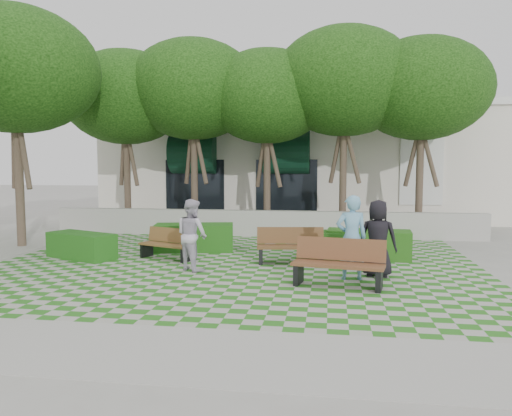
% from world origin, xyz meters
% --- Properties ---
extents(ground, '(90.00, 90.00, 0.00)m').
position_xyz_m(ground, '(0.00, 0.00, 0.00)').
color(ground, gray).
rests_on(ground, ground).
extents(lawn, '(12.00, 12.00, 0.00)m').
position_xyz_m(lawn, '(0.00, 1.00, 0.01)').
color(lawn, '#2B721E').
rests_on(lawn, ground).
extents(sidewalk_south, '(16.00, 2.00, 0.01)m').
position_xyz_m(sidewalk_south, '(0.00, -4.70, 0.01)').
color(sidewalk_south, '#9E9B93').
rests_on(sidewalk_south, ground).
extents(retaining_wall, '(15.00, 0.36, 0.90)m').
position_xyz_m(retaining_wall, '(0.00, 6.20, 0.45)').
color(retaining_wall, '#9E9B93').
rests_on(retaining_wall, ground).
extents(bench_east, '(1.94, 0.96, 0.98)m').
position_xyz_m(bench_east, '(2.54, -0.70, 0.47)').
color(bench_east, brown).
rests_on(bench_east, ground).
extents(bench_mid, '(1.77, 0.80, 0.90)m').
position_xyz_m(bench_mid, '(1.38, 1.59, 0.43)').
color(bench_mid, '#55361D').
rests_on(bench_mid, ground).
extents(bench_west, '(1.62, 1.05, 0.81)m').
position_xyz_m(bench_west, '(-1.89, 1.65, 0.39)').
color(bench_west, brown).
rests_on(bench_west, ground).
extents(hedge_east, '(2.23, 1.03, 0.76)m').
position_xyz_m(hedge_east, '(3.38, 2.49, 0.38)').
color(hedge_east, '#1F4F15').
rests_on(hedge_east, ground).
extents(hedge_midright, '(2.15, 1.11, 0.72)m').
position_xyz_m(hedge_midright, '(2.62, 2.46, 0.36)').
color(hedge_midright, '#194713').
rests_on(hedge_midright, ground).
extents(hedge_midleft, '(2.36, 1.30, 0.78)m').
position_xyz_m(hedge_midleft, '(-1.53, 2.94, 0.39)').
color(hedge_midleft, '#1B5015').
rests_on(hedge_midleft, ground).
extents(hedge_west, '(2.10, 1.49, 0.68)m').
position_xyz_m(hedge_west, '(-4.19, 1.39, 0.34)').
color(hedge_west, '#1A5115').
rests_on(hedge_west, ground).
extents(person_blue, '(0.73, 0.53, 1.84)m').
position_xyz_m(person_blue, '(2.82, -0.04, 0.92)').
color(person_blue, '#6EA8C9').
rests_on(person_blue, ground).
extents(person_dark, '(0.92, 0.68, 1.72)m').
position_xyz_m(person_dark, '(3.41, 0.34, 0.86)').
color(person_dark, black).
rests_on(person_dark, ground).
extents(person_white, '(1.04, 1.01, 1.69)m').
position_xyz_m(person_white, '(-0.86, 0.40, 0.85)').
color(person_white, silver).
rests_on(person_white, ground).
extents(tree_row, '(17.70, 13.40, 7.41)m').
position_xyz_m(tree_row, '(-1.86, 5.95, 5.18)').
color(tree_row, '#47382B').
rests_on(tree_row, ground).
extents(building, '(18.00, 8.92, 5.15)m').
position_xyz_m(building, '(0.93, 14.08, 2.52)').
color(building, silver).
rests_on(building, ground).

